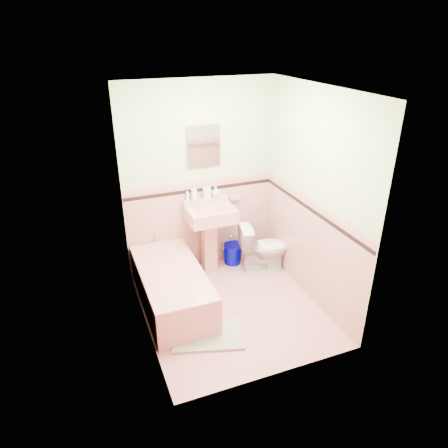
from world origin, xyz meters
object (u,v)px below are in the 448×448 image
object	(u,v)px
bathtub	(172,289)
soap_bottle_right	(216,192)
toilet	(264,248)
sink	(211,241)
shoe	(195,329)
bucket	(233,254)
medicine_cabinet	(204,145)
soap_bottle_mid	(207,190)
soap_bottle_left	(194,192)

from	to	relation	value
bathtub	soap_bottle_right	bearing A→B (deg)	40.83
bathtub	toilet	world-z (taller)	toilet
sink	shoe	bearing A→B (deg)	-117.70
bathtub	bucket	world-z (taller)	bathtub
medicine_cabinet	toilet	distance (m)	1.58
sink	bucket	world-z (taller)	sink
soap_bottle_mid	bucket	bearing A→B (deg)	-12.28
soap_bottle_left	toilet	world-z (taller)	soap_bottle_left
soap_bottle_left	soap_bottle_mid	xyz separation A→B (m)	(0.17, 0.00, -0.00)
soap_bottle_right	bucket	xyz separation A→B (m)	(0.22, -0.07, -0.94)
bathtub	sink	distance (m)	0.90
medicine_cabinet	toilet	bearing A→B (deg)	-31.21
toilet	shoe	xyz separation A→B (m)	(-1.28, -0.92, -0.28)
sink	toilet	size ratio (longest dim) A/B	1.41
sink	bucket	xyz separation A→B (m)	(0.36, 0.11, -0.33)
sink	soap_bottle_mid	xyz separation A→B (m)	(0.02, 0.18, 0.64)
bathtub	shoe	xyz separation A→B (m)	(0.09, -0.60, -0.17)
bathtub	toilet	distance (m)	1.41
shoe	soap_bottle_mid	bearing A→B (deg)	79.67
medicine_cabinet	soap_bottle_mid	world-z (taller)	medicine_cabinet
bathtub	soap_bottle_mid	size ratio (longest dim) A/B	7.14
bucket	bathtub	bearing A→B (deg)	-148.60
bathtub	bucket	bearing A→B (deg)	31.40
toilet	shoe	distance (m)	1.60
bathtub	soap_bottle_mid	distance (m)	1.34
shoe	toilet	bearing A→B (deg)	50.57
medicine_cabinet	bucket	distance (m)	1.60
medicine_cabinet	bathtub	bearing A→B (deg)	-132.58
sink	soap_bottle_mid	bearing A→B (deg)	83.91
sink	soap_bottle_right	size ratio (longest dim) A/B	6.78
bathtub	soap_bottle_left	world-z (taller)	soap_bottle_left
bucket	shoe	size ratio (longest dim) A/B	2.13
bathtub	bucket	distance (m)	1.22
soap_bottle_right	toilet	size ratio (longest dim) A/B	0.21
toilet	bucket	world-z (taller)	toilet
toilet	bucket	bearing A→B (deg)	57.91
bathtub	shoe	size ratio (longest dim) A/B	11.10
medicine_cabinet	toilet	xyz separation A→B (m)	(0.68, -0.41, -1.36)
soap_bottle_mid	medicine_cabinet	bearing A→B (deg)	122.64
shoe	bathtub	bearing A→B (deg)	113.13
bathtub	soap_bottle_left	xyz separation A→B (m)	(0.53, 0.71, 0.90)
toilet	sink	bearing A→B (deg)	85.06
bathtub	medicine_cabinet	size ratio (longest dim) A/B	3.07
medicine_cabinet	soap_bottle_left	size ratio (longest dim) A/B	2.25
soap_bottle_mid	toilet	distance (m)	1.10
bucket	sink	bearing A→B (deg)	-163.70
soap_bottle_mid	toilet	xyz separation A→B (m)	(0.67, -0.38, -0.78)
soap_bottle_mid	shoe	world-z (taller)	soap_bottle_mid
soap_bottle_mid	sink	bearing A→B (deg)	-96.09
sink	soap_bottle_left	bearing A→B (deg)	130.44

